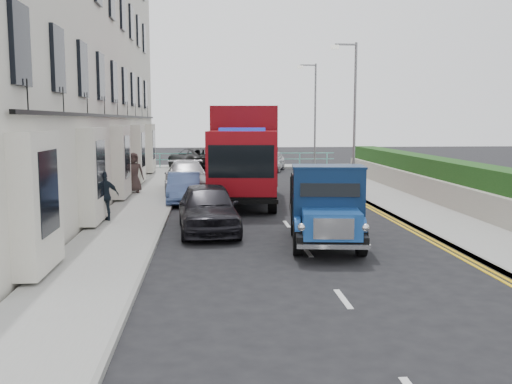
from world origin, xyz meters
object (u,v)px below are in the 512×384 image
object	(u,v)px
lamp_mid	(352,108)
lamp_far	(313,111)
red_lorry	(246,152)
parked_car_front	(208,208)
bedford_lorry	(327,211)

from	to	relation	value
lamp_mid	lamp_far	bearing A→B (deg)	90.00
lamp_mid	red_lorry	distance (m)	6.08
lamp_mid	parked_car_front	bearing A→B (deg)	-126.90
lamp_far	parked_car_front	world-z (taller)	lamp_far
bedford_lorry	lamp_mid	bearing A→B (deg)	79.93
parked_car_front	lamp_far	bearing A→B (deg)	66.65
bedford_lorry	red_lorry	size ratio (longest dim) A/B	0.62
bedford_lorry	red_lorry	xyz separation A→B (m)	(-1.58, 9.11, 1.10)
bedford_lorry	parked_car_front	size ratio (longest dim) A/B	1.10
lamp_far	red_lorry	world-z (taller)	lamp_far
bedford_lorry	parked_car_front	world-z (taller)	bedford_lorry
lamp_mid	bedford_lorry	distance (m)	12.59
red_lorry	bedford_lorry	bearing A→B (deg)	-74.09
bedford_lorry	parked_car_front	distance (m)	4.15
lamp_far	bedford_lorry	world-z (taller)	lamp_far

